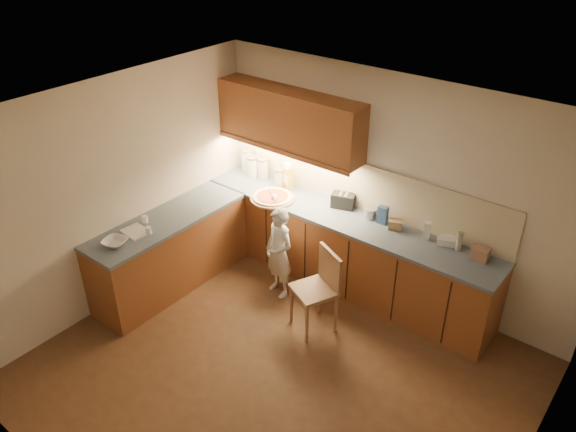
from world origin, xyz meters
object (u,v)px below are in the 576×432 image
object	(u,v)px
oil_jug	(288,177)
toaster	(343,201)
child	(279,253)
wooden_chair	(320,285)
pizza_on_board	(272,197)

from	to	relation	value
oil_jug	toaster	size ratio (longest dim) A/B	1.15
child	oil_jug	size ratio (longest dim) A/B	3.24
child	wooden_chair	size ratio (longest dim) A/B	1.22
child	wooden_chair	world-z (taller)	child
pizza_on_board	toaster	bearing A→B (deg)	25.18
child	toaster	distance (m)	0.98
pizza_on_board	wooden_chair	xyz separation A→B (m)	(1.17, -0.62, -0.40)
child	oil_jug	world-z (taller)	oil_jug
pizza_on_board	oil_jug	size ratio (longest dim) A/B	1.55
oil_jug	wooden_chair	bearing A→B (deg)	-38.63
wooden_chair	toaster	size ratio (longest dim) A/B	3.05
wooden_chair	oil_jug	xyz separation A→B (m)	(-1.19, 0.95, 0.54)
child	oil_jug	bearing A→B (deg)	135.59
pizza_on_board	toaster	xyz separation A→B (m)	(0.78, 0.37, 0.06)
pizza_on_board	child	xyz separation A→B (m)	(0.46, -0.45, -0.38)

